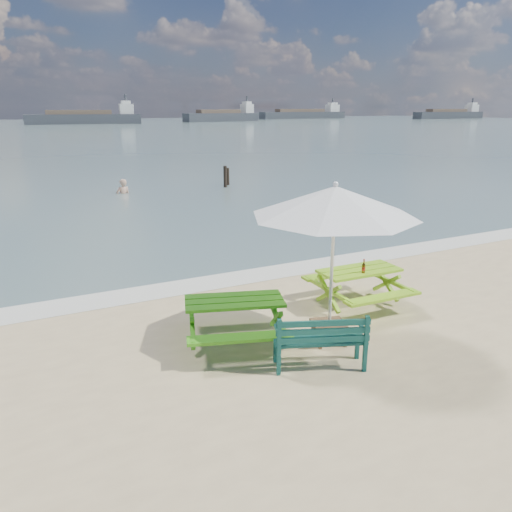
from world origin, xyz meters
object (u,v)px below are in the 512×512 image
picnic_table_left (235,322)px  swimmer (124,198)px  picnic_table_right (358,288)px  patio_umbrella (335,201)px  side_table (329,332)px  park_bench (319,350)px  beer_bottle (364,268)px

picnic_table_left → swimmer: picnic_table_left is taller
picnic_table_right → patio_umbrella: (-1.40, -1.05, 1.98)m
picnic_table_right → swimmer: 15.30m
side_table → patio_umbrella: 2.16m
picnic_table_right → park_bench: park_bench is taller
picnic_table_left → picnic_table_right: 2.81m
picnic_table_right → side_table: picnic_table_right is taller
picnic_table_left → swimmer: (1.60, 15.61, -0.58)m
side_table → swimmer: 16.30m
patio_umbrella → swimmer: bearing=89.2°
picnic_table_left → side_table: picnic_table_left is taller
picnic_table_left → patio_umbrella: patio_umbrella is taller
park_bench → beer_bottle: (1.92, 1.45, 0.57)m
swimmer → picnic_table_right: bearing=-85.6°
picnic_table_left → park_bench: size_ratio=1.51×
picnic_table_left → beer_bottle: 2.76m
picnic_table_right → side_table: 1.76m
side_table → picnic_table_left: bearing=153.6°
swimmer → picnic_table_left: bearing=-95.9°
side_table → park_bench: bearing=-134.5°
swimmer → park_bench: bearing=-92.8°
picnic_table_right → beer_bottle: 0.52m
picnic_table_right → beer_bottle: (-0.07, -0.20, 0.47)m
picnic_table_left → picnic_table_right: size_ratio=1.21×
park_bench → patio_umbrella: (0.59, 0.60, 2.08)m
patio_umbrella → swimmer: 16.50m
park_bench → beer_bottle: bearing=37.0°
picnic_table_left → swimmer: 15.70m
patio_umbrella → beer_bottle: patio_umbrella is taller
beer_bottle → picnic_table_left: bearing=-176.5°
picnic_table_left → beer_bottle: bearing=3.5°
picnic_table_right → park_bench: bearing=-140.4°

